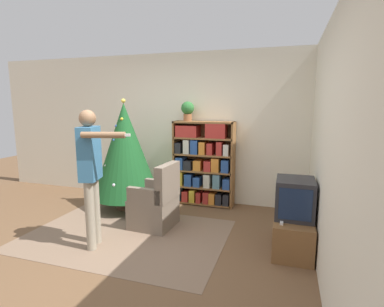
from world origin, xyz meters
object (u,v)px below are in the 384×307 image
armchair (156,205)px  television (295,198)px  bookshelf (203,163)px  christmas_tree (125,151)px  potted_plant (188,110)px  standing_person (91,167)px

armchair → television: bearing=89.9°
bookshelf → christmas_tree: size_ratio=0.79×
television → potted_plant: 2.38m
television → potted_plant: size_ratio=1.50×
christmas_tree → potted_plant: size_ratio=5.50×
bookshelf → television: bearing=-40.6°
potted_plant → television: bearing=-36.0°
christmas_tree → television: bearing=-14.4°
potted_plant → armchair: bearing=-94.2°
bookshelf → standing_person: bearing=-113.6°
armchair → potted_plant: bearing=179.5°
bookshelf → christmas_tree: christmas_tree is taller
christmas_tree → standing_person: (0.32, -1.32, 0.01)m
bookshelf → potted_plant: potted_plant is taller
bookshelf → armchair: bearing=-107.7°
christmas_tree → standing_person: christmas_tree is taller
television → armchair: (-1.83, 0.12, -0.32)m
television → christmas_tree: christmas_tree is taller
christmas_tree → armchair: (0.79, -0.55, -0.65)m
christmas_tree → standing_person: size_ratio=1.09×
bookshelf → potted_plant: 0.94m
bookshelf → armchair: 1.26m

